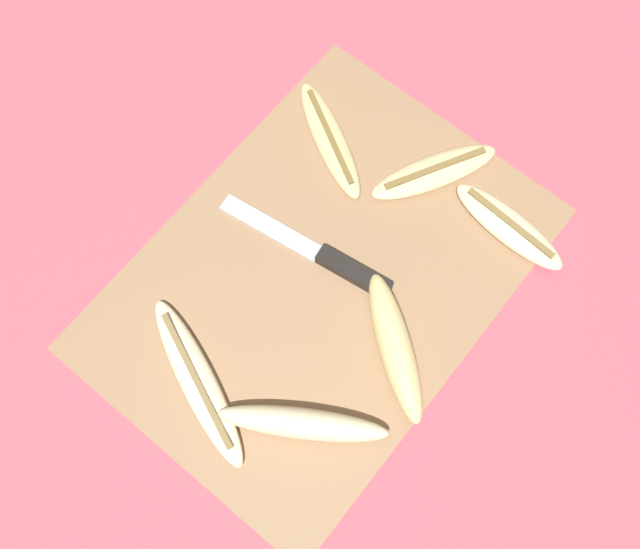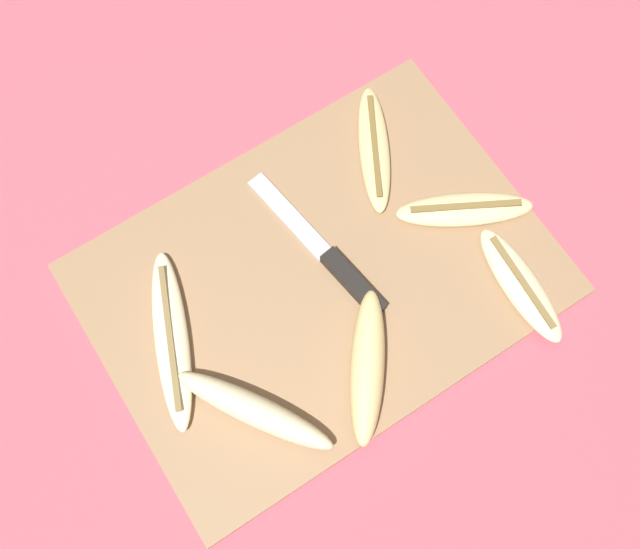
{
  "view_description": "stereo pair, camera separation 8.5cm",
  "coord_description": "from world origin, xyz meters",
  "px_view_note": "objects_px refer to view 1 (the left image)",
  "views": [
    {
      "loc": [
        -0.21,
        -0.17,
        0.83
      ],
      "look_at": [
        0.0,
        0.0,
        0.02
      ],
      "focal_mm": 42.0,
      "sensor_mm": 36.0,
      "label": 1
    },
    {
      "loc": [
        -0.15,
        -0.23,
        0.83
      ],
      "look_at": [
        0.0,
        0.0,
        0.02
      ],
      "focal_mm": 42.0,
      "sensor_mm": 36.0,
      "label": 2
    }
  ],
  "objects_px": {
    "banana_bright_far": "(198,381)",
    "banana_spotted_left": "(330,139)",
    "knife": "(336,263)",
    "banana_pale_long": "(303,424)",
    "banana_cream_curved": "(509,226)",
    "banana_golden_short": "(395,347)",
    "banana_ripe_center": "(434,172)"
  },
  "relations": [
    {
      "from": "knife",
      "to": "banana_bright_far",
      "type": "height_order",
      "value": "banana_bright_far"
    },
    {
      "from": "banana_bright_far",
      "to": "banana_cream_curved",
      "type": "height_order",
      "value": "same"
    },
    {
      "from": "banana_cream_curved",
      "to": "banana_golden_short",
      "type": "xyz_separation_m",
      "value": [
        -0.2,
        0.02,
        0.01
      ]
    },
    {
      "from": "banana_bright_far",
      "to": "banana_cream_curved",
      "type": "relative_size",
      "value": 1.33
    },
    {
      "from": "banana_pale_long",
      "to": "banana_ripe_center",
      "type": "bearing_deg",
      "value": 11.67
    },
    {
      "from": "knife",
      "to": "banana_golden_short",
      "type": "xyz_separation_m",
      "value": [
        -0.04,
        -0.11,
        0.01
      ]
    },
    {
      "from": "knife",
      "to": "banana_golden_short",
      "type": "distance_m",
      "value": 0.12
    },
    {
      "from": "banana_ripe_center",
      "to": "banana_golden_short",
      "type": "bearing_deg",
      "value": -155.09
    },
    {
      "from": "banana_cream_curved",
      "to": "banana_pale_long",
      "type": "xyz_separation_m",
      "value": [
        -0.33,
        0.04,
        0.01
      ]
    },
    {
      "from": "banana_bright_far",
      "to": "banana_golden_short",
      "type": "distance_m",
      "value": 0.22
    },
    {
      "from": "banana_spotted_left",
      "to": "banana_ripe_center",
      "type": "bearing_deg",
      "value": -70.65
    },
    {
      "from": "banana_bright_far",
      "to": "banana_spotted_left",
      "type": "relative_size",
      "value": 1.24
    },
    {
      "from": "banana_bright_far",
      "to": "banana_pale_long",
      "type": "xyz_separation_m",
      "value": [
        0.04,
        -0.12,
        0.01
      ]
    },
    {
      "from": "banana_spotted_left",
      "to": "banana_ripe_center",
      "type": "height_order",
      "value": "banana_ripe_center"
    },
    {
      "from": "banana_bright_far",
      "to": "banana_ripe_center",
      "type": "height_order",
      "value": "same"
    },
    {
      "from": "banana_pale_long",
      "to": "banana_ripe_center",
      "type": "distance_m",
      "value": 0.34
    },
    {
      "from": "knife",
      "to": "banana_bright_far",
      "type": "bearing_deg",
      "value": 163.28
    },
    {
      "from": "banana_cream_curved",
      "to": "banana_spotted_left",
      "type": "xyz_separation_m",
      "value": [
        -0.04,
        0.23,
        -0.0
      ]
    },
    {
      "from": "banana_bright_far",
      "to": "banana_spotted_left",
      "type": "bearing_deg",
      "value": 12.94
    },
    {
      "from": "banana_spotted_left",
      "to": "banana_ripe_center",
      "type": "distance_m",
      "value": 0.13
    },
    {
      "from": "banana_ripe_center",
      "to": "banana_cream_curved",
      "type": "bearing_deg",
      "value": -91.14
    },
    {
      "from": "knife",
      "to": "banana_pale_long",
      "type": "height_order",
      "value": "banana_pale_long"
    },
    {
      "from": "banana_bright_far",
      "to": "banana_cream_curved",
      "type": "bearing_deg",
      "value": -23.73
    },
    {
      "from": "banana_pale_long",
      "to": "banana_ripe_center",
      "type": "height_order",
      "value": "banana_pale_long"
    },
    {
      "from": "banana_bright_far",
      "to": "banana_golden_short",
      "type": "relative_size",
      "value": 1.29
    },
    {
      "from": "banana_spotted_left",
      "to": "banana_golden_short",
      "type": "relative_size",
      "value": 1.03
    },
    {
      "from": "knife",
      "to": "banana_cream_curved",
      "type": "distance_m",
      "value": 0.21
    },
    {
      "from": "banana_cream_curved",
      "to": "banana_spotted_left",
      "type": "bearing_deg",
      "value": 100.08
    },
    {
      "from": "banana_spotted_left",
      "to": "banana_pale_long",
      "type": "bearing_deg",
      "value": -146.01
    },
    {
      "from": "banana_golden_short",
      "to": "banana_ripe_center",
      "type": "xyz_separation_m",
      "value": [
        0.2,
        0.09,
        -0.01
      ]
    },
    {
      "from": "banana_bright_far",
      "to": "banana_pale_long",
      "type": "height_order",
      "value": "banana_pale_long"
    },
    {
      "from": "banana_pale_long",
      "to": "banana_spotted_left",
      "type": "relative_size",
      "value": 1.05
    }
  ]
}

